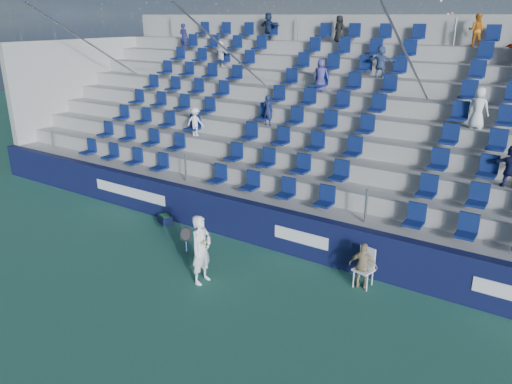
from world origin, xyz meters
TOP-DOWN VIEW (x-y plane):
  - ground at (0.00, 0.00)m, footprint 70.00×70.00m
  - sponsor_wall at (0.00, 3.15)m, footprint 24.00×0.32m
  - grandstand at (0.00, 8.24)m, footprint 24.00×8.17m
  - tennis_player at (0.10, 0.58)m, footprint 0.69×0.66m
  - line_judge_chair at (3.46, 2.65)m, footprint 0.50×0.52m
  - line_judge at (3.46, 2.50)m, footprint 0.72×0.40m
  - ball_bin at (-3.20, 2.75)m, footprint 0.56×0.48m

SIDE VIEW (x-z plane):
  - ground at x=0.00m, z-range 0.00..0.00m
  - ball_bin at x=-3.20m, z-range 0.01..0.28m
  - line_judge_chair at x=3.46m, z-range 0.07..1.03m
  - line_judge at x=3.46m, z-range 0.00..1.15m
  - sponsor_wall at x=0.00m, z-range 0.00..1.20m
  - tennis_player at x=0.10m, z-range 0.00..1.74m
  - grandstand at x=0.00m, z-range -1.18..5.45m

